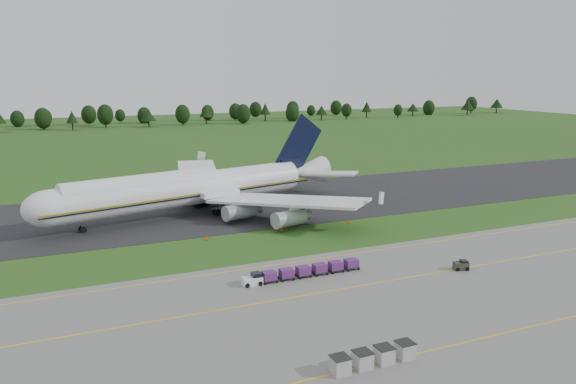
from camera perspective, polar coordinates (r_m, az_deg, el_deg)
name	(u,v)px	position (r m, az deg, el deg)	size (l,w,h in m)	color
ground	(271,244)	(92.14, -1.69, -5.28)	(600.00, 600.00, 0.00)	#244E17
apron	(388,328)	(63.97, 10.12, -13.48)	(300.00, 52.00, 0.06)	slate
taxiway	(221,207)	(117.66, -6.81, -1.52)	(300.00, 40.00, 0.08)	black
apron_markings	(355,304)	(69.34, 6.86, -11.26)	(300.00, 30.20, 0.01)	#E4B60D
tree_line	(106,116)	(303.78, -18.01, 7.38)	(526.55, 23.59, 11.21)	black
aircraft	(191,188)	(111.56, -9.79, 0.41)	(66.13, 62.53, 18.55)	white
baggage_train	(301,272)	(77.13, 1.34, -8.08)	(17.23, 1.56, 1.50)	white
utility_cart	(461,266)	(83.69, 17.15, -7.20)	(2.27, 1.72, 1.11)	#2F3424
uld_row	(373,357)	(56.15, 8.67, -16.25)	(8.88, 1.68, 1.66)	#A4A4A4
edge_markers	(282,230)	(99.16, -0.64, -3.85)	(27.66, 0.30, 0.60)	#DA4206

